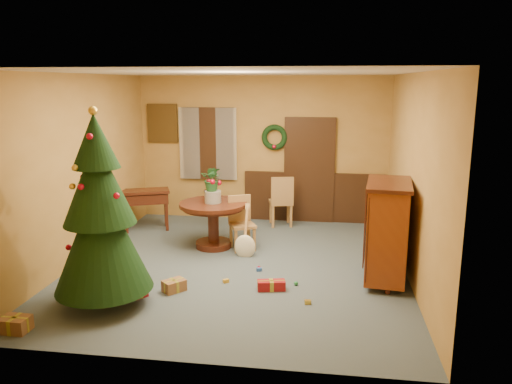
% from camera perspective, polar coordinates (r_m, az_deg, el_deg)
% --- Properties ---
extents(room_envelope, '(5.50, 5.50, 5.50)m').
position_cam_1_polar(room_envelope, '(10.05, 1.86, 2.97)').
color(room_envelope, '#3A4654').
rests_on(room_envelope, ground).
extents(dining_table, '(1.14, 1.14, 0.79)m').
position_cam_1_polar(dining_table, '(8.48, -4.91, -2.76)').
color(dining_table, black).
rests_on(dining_table, floor).
extents(urn, '(0.28, 0.28, 0.20)m').
position_cam_1_polar(urn, '(8.40, -4.95, -0.54)').
color(urn, slate).
rests_on(urn, dining_table).
extents(centerpiece_plant, '(0.37, 0.32, 0.41)m').
position_cam_1_polar(centerpiece_plant, '(8.34, -4.99, 1.49)').
color(centerpiece_plant, '#1E4C23').
rests_on(centerpiece_plant, urn).
extents(chair_near, '(0.52, 0.52, 0.90)m').
position_cam_1_polar(chair_near, '(8.43, -1.70, -3.28)').
color(chair_near, olive).
rests_on(chair_near, floor).
extents(chair_far, '(0.52, 0.52, 1.00)m').
position_cam_1_polar(chair_far, '(9.70, 2.92, -0.87)').
color(chair_far, olive).
rests_on(chair_far, floor).
extents(guitar, '(0.35, 0.53, 0.80)m').
position_cam_1_polar(guitar, '(8.04, -1.28, -4.62)').
color(guitar, beige).
rests_on(guitar, floor).
extents(plant_stand, '(0.28, 0.28, 0.73)m').
position_cam_1_polar(plant_stand, '(9.69, -5.10, -1.39)').
color(plant_stand, black).
rests_on(plant_stand, floor).
extents(stand_plant, '(0.27, 0.23, 0.45)m').
position_cam_1_polar(stand_plant, '(9.59, -5.16, 1.52)').
color(stand_plant, '#19471E').
rests_on(stand_plant, plant_stand).
extents(christmas_tree, '(1.21, 1.21, 2.50)m').
position_cam_1_polar(christmas_tree, '(6.40, -17.39, -2.47)').
color(christmas_tree, '#382111').
rests_on(christmas_tree, floor).
extents(writing_desk, '(0.97, 0.73, 0.78)m').
position_cam_1_polar(writing_desk, '(9.68, -12.48, -0.88)').
color(writing_desk, black).
rests_on(writing_desk, floor).
extents(sideboard, '(0.72, 1.18, 1.43)m').
position_cam_1_polar(sideboard, '(7.19, 14.73, -4.12)').
color(sideboard, '#63220B').
rests_on(sideboard, floor).
extents(gift_a, '(0.33, 0.24, 0.17)m').
position_cam_1_polar(gift_a, '(6.45, -25.83, -13.46)').
color(gift_a, brown).
rests_on(gift_a, floor).
extents(gift_b, '(0.28, 0.28, 0.20)m').
position_cam_1_polar(gift_b, '(6.87, -13.32, -10.77)').
color(gift_b, maroon).
rests_on(gift_b, floor).
extents(gift_c, '(0.34, 0.35, 0.16)m').
position_cam_1_polar(gift_c, '(6.95, -9.34, -10.51)').
color(gift_c, brown).
rests_on(gift_c, floor).
extents(gift_d, '(0.40, 0.23, 0.13)m').
position_cam_1_polar(gift_d, '(6.90, 1.77, -10.60)').
color(gift_d, maroon).
rests_on(gift_d, floor).
extents(toy_a, '(0.09, 0.07, 0.05)m').
position_cam_1_polar(toy_a, '(7.55, 0.35, -8.85)').
color(toy_a, '#2855AF').
rests_on(toy_a, floor).
extents(toy_b, '(0.06, 0.06, 0.06)m').
position_cam_1_polar(toy_b, '(7.07, 4.60, -10.37)').
color(toy_b, '#22803D').
rests_on(toy_b, floor).
extents(toy_c, '(0.09, 0.09, 0.05)m').
position_cam_1_polar(toy_c, '(7.16, -3.46, -10.11)').
color(toy_c, gold).
rests_on(toy_c, floor).
extents(toy_d, '(0.06, 0.06, 0.06)m').
position_cam_1_polar(toy_d, '(7.60, 0.35, -8.67)').
color(toy_d, '#B20B26').
rests_on(toy_d, floor).
extents(toy_e, '(0.09, 0.06, 0.05)m').
position_cam_1_polar(toy_e, '(6.54, 5.93, -12.40)').
color(toy_e, gold).
rests_on(toy_e, floor).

